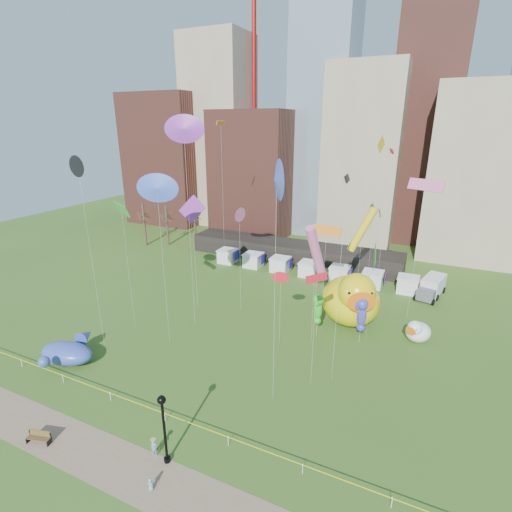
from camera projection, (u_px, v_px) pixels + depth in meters
The scene contains 36 objects.
ground at pixel (165, 421), 32.06m from camera, with size 160.00×160.00×0.00m, color #38591B.
footpath at pixel (122, 467), 27.78m from camera, with size 70.00×4.00×0.02m, color #746048.
skyline at pixel (358, 134), 76.37m from camera, with size 101.00×23.00×68.00m.
crane_left at pixel (258, 4), 79.85m from camera, with size 23.00×1.00×76.00m.
pavilion at pixel (293, 252), 69.07m from camera, with size 38.00×6.00×3.20m, color black.
vendor_tents at pixel (309, 269), 62.10m from camera, with size 33.24×2.80×2.40m.
bare_trees at pixel (168, 225), 77.49m from camera, with size 8.44×6.44×8.50m.
caution_tape at pixel (165, 415), 31.83m from camera, with size 50.00×0.06×0.90m.
big_duck at pixel (352, 299), 46.49m from camera, with size 9.72×10.60×7.38m.
small_duck at pixel (417, 331), 43.38m from camera, with size 3.68×4.01×2.80m.
seahorse_green at pixel (318, 307), 43.86m from camera, with size 1.36×1.66×5.22m.
seahorse_purple at pixel (362, 312), 42.25m from camera, with size 1.77×1.98×5.50m.
whale_inflatable at pixel (68, 352), 39.70m from camera, with size 6.19×7.41×2.54m.
park_bench at pixel (39, 437), 29.81m from camera, with size 1.95×1.07×0.95m.
lamppost at pixel (164, 422), 27.06m from camera, with size 0.62×0.62×5.95m.
box_truck at pixel (432, 287), 54.92m from camera, with size 3.83×6.74×2.71m.
woman at pixel (154, 448), 28.47m from camera, with size 0.54×0.35×1.48m, color white.
toddler at pixel (150, 484), 25.88m from camera, with size 0.34×0.25×0.98m, color white.
kite_0 at pixel (317, 279), 33.00m from camera, with size 1.56×1.97×11.28m.
kite_1 at pixel (316, 251), 39.77m from camera, with size 2.02×3.64×13.92m.
kite_2 at pixel (78, 167), 36.73m from camera, with size 2.06×0.84×20.64m.
kite_3 at pixel (375, 257), 41.16m from camera, with size 0.66×3.07×11.58m.
kite_4 at pixel (381, 149), 49.90m from camera, with size 1.22×2.07×22.06m.
kite_5 at pixel (277, 180), 28.13m from camera, with size 1.86×2.81×21.11m.
kite_6 at pixel (221, 126), 57.08m from camera, with size 0.48×2.12×23.83m.
kite_7 at pixel (184, 129), 39.57m from camera, with size 2.91×1.12×24.38m.
kite_8 at pixel (281, 277), 40.93m from camera, with size 1.25×0.41×8.63m.
kite_9 at pixel (426, 186), 43.51m from camera, with size 3.99×2.27×17.49m.
kite_10 at pixel (347, 183), 31.05m from camera, with size 0.48×1.85×19.58m.
kite_11 at pixel (121, 209), 41.47m from camera, with size 3.72×2.42×15.33m.
kite_12 at pixel (362, 230), 49.24m from camera, with size 3.68×2.25×13.60m.
kite_13 at pixel (157, 188), 37.95m from camera, with size 2.90×1.19×18.87m.
kite_14 at pixel (327, 231), 45.23m from camera, with size 3.60×0.81×12.09m.
kite_15 at pixel (192, 210), 48.09m from camera, with size 3.64×0.75×15.15m.
kite_16 at pixel (391, 154), 49.83m from camera, with size 0.91×2.00×20.36m.
kite_17 at pixel (239, 215), 46.92m from camera, with size 0.27×1.75×13.79m.
Camera 1 is at (17.75, -20.13, 23.56)m, focal length 27.00 mm.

